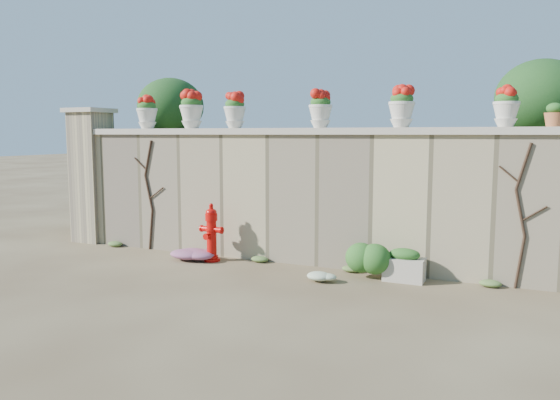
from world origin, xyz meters
The scene contains 21 objects.
ground centered at (0.00, 0.00, 0.00)m, with size 80.00×80.00×0.00m, color brown.
stone_wall centered at (0.00, 1.80, 1.00)m, with size 8.00×0.40×2.00m, color tan.
wall_cap centered at (0.00, 1.80, 2.05)m, with size 8.10×0.52×0.10m, color beige.
gate_pillar centered at (-4.15, 1.80, 1.26)m, with size 0.72×0.72×2.48m.
raised_fill centered at (0.00, 5.00, 1.00)m, with size 9.00×6.00×2.00m, color #384C23.
back_shrub_left centered at (-3.20, 3.00, 2.55)m, with size 1.30×1.30×1.10m, color #143814.
back_shrub_right centered at (3.40, 3.00, 2.55)m, with size 1.30×1.30×1.10m, color #143814.
vine_left centered at (-2.67, 1.58, 0.99)m, with size 0.60×0.04×1.91m.
vine_right centered at (3.23, 1.58, 0.99)m, with size 0.60×0.04×1.91m.
fire_hydrant centered at (-1.24, 1.27, 0.46)m, with size 0.39×0.28×0.92m.
planter_box centered at (1.80, 1.34, 0.21)m, with size 0.55×0.32×0.46m.
green_shrub centered at (1.31, 1.33, 0.32)m, with size 0.68×0.61×0.65m, color #1E5119.
magenta_clump centered at (-1.52, 1.19, 0.11)m, with size 0.86×0.57×0.23m, color #C126A7.
white_flowers centered at (0.80, 0.84, 0.09)m, with size 0.48×0.39×0.17m, color white.
urn_pot_0 centered at (-2.84, 1.80, 2.38)m, with size 0.36×0.36×0.57m.
urn_pot_1 centered at (-1.92, 1.80, 2.41)m, with size 0.40×0.40×0.62m.
urn_pot_2 centered at (-1.09, 1.80, 2.38)m, with size 0.36×0.36×0.56m.
urn_pot_3 centered at (0.39, 1.80, 2.38)m, with size 0.35×0.35×0.56m.
urn_pot_4 centered at (1.61, 1.80, 2.39)m, with size 0.37×0.37×0.58m.
urn_pot_5 centered at (2.98, 1.80, 2.36)m, with size 0.34×0.34×0.53m.
terracotta_pot centered at (3.55, 1.80, 2.24)m, with size 0.24×0.24×0.29m.
Camera 1 is at (3.27, -6.02, 2.01)m, focal length 35.00 mm.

